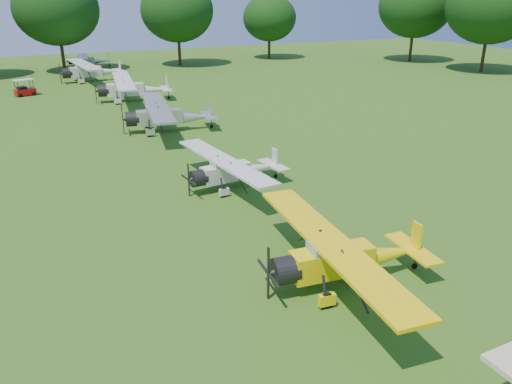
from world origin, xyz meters
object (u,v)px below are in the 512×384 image
aircraft_3 (233,169)px  aircraft_5 (131,87)px  aircraft_2 (344,255)px  aircraft_4 (166,114)px  golf_cart (24,90)px  aircraft_6 (90,70)px  aircraft_7 (87,59)px

aircraft_3 → aircraft_5: size_ratio=0.78×
aircraft_2 → aircraft_3: bearing=94.6°
aircraft_4 → golf_cart: (-9.26, 20.75, -0.76)m
aircraft_2 → aircraft_5: (0.84, 37.41, 0.18)m
aircraft_4 → aircraft_6: bearing=103.0°
aircraft_4 → aircraft_5: bearing=98.8°
aircraft_5 → aircraft_6: size_ratio=0.97×
aircraft_4 → aircraft_5: 13.01m
aircraft_2 → aircraft_3: size_ratio=1.12×
aircraft_2 → golf_cart: 45.98m
aircraft_6 → aircraft_7: size_ratio=1.25×
aircraft_5 → golf_cart: (-9.52, 7.74, -0.80)m
aircraft_6 → aircraft_7: (1.66, 13.33, -0.29)m
aircraft_4 → aircraft_7: size_ratio=1.18×
aircraft_4 → aircraft_6: aircraft_6 is taller
aircraft_2 → aircraft_4: aircraft_4 is taller
golf_cart → aircraft_6: bearing=23.3°
aircraft_5 → aircraft_6: 14.27m
aircraft_4 → aircraft_2: bearing=-81.4°
aircraft_7 → golf_cart: 21.92m
aircraft_4 → golf_cart: size_ratio=5.18×
aircraft_2 → aircraft_6: (-0.87, 51.58, 0.22)m
aircraft_3 → aircraft_6: bearing=86.3°
aircraft_2 → aircraft_5: bearing=95.2°
aircraft_7 → aircraft_3: bearing=-82.5°
golf_cart → aircraft_4: bearing=-82.1°
aircraft_3 → aircraft_4: (0.22, 13.42, 0.25)m
aircraft_5 → aircraft_7: aircraft_5 is taller
aircraft_3 → aircraft_6: size_ratio=0.76×
aircraft_7 → golf_cart: bearing=-107.7°
aircraft_6 → golf_cart: (-7.80, -6.43, -0.84)m
aircraft_2 → aircraft_6: size_ratio=0.85×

